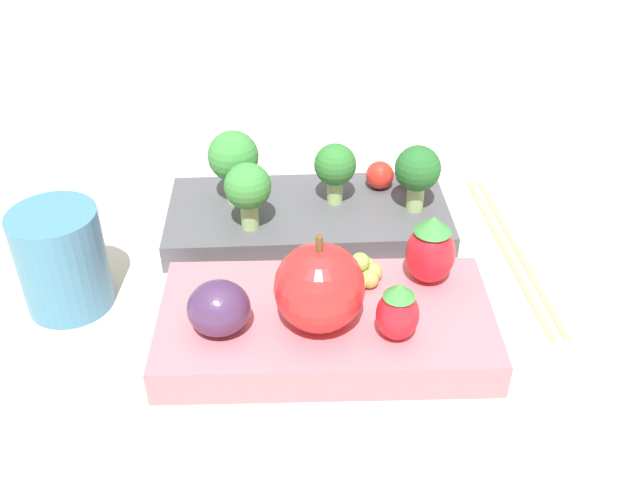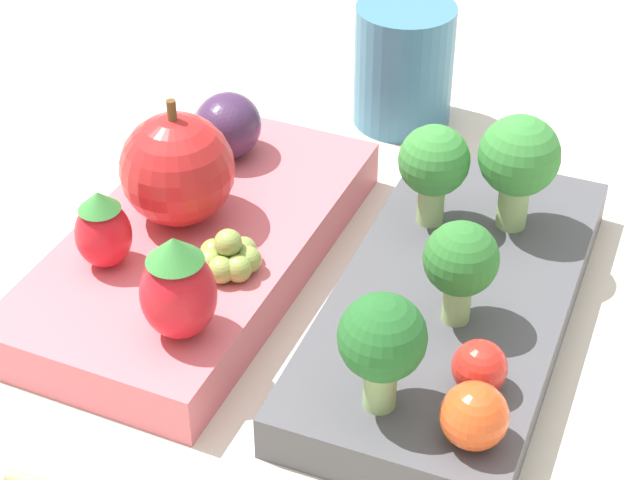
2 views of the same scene
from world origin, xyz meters
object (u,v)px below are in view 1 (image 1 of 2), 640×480
at_px(broccoli_floret_0, 418,171).
at_px(broccoli_floret_2, 233,159).
at_px(broccoli_floret_1, 335,167).
at_px(cherry_tomato_1, 414,169).
at_px(drinking_cup, 62,260).
at_px(chopsticks_pair, 512,248).
at_px(grape_cluster, 360,272).
at_px(cherry_tomato_0, 380,175).
at_px(strawberry_1, 431,250).
at_px(strawberry_0, 398,311).
at_px(bento_box_fruit, 327,325).
at_px(apple, 319,287).
at_px(broccoli_floret_3, 248,189).
at_px(plum, 219,308).
at_px(bento_box_savoury, 314,218).

relative_size(broccoli_floret_0, broccoli_floret_2, 0.90).
xyz_separation_m(broccoli_floret_1, cherry_tomato_1, (0.07, 0.02, -0.02)).
xyz_separation_m(drinking_cup, chopsticks_pair, (0.34, 0.03, -0.03)).
xyz_separation_m(grape_cluster, drinking_cup, (-0.20, 0.03, 0.00)).
bearing_deg(drinking_cup, grape_cluster, -7.96).
xyz_separation_m(cherry_tomato_0, strawberry_1, (0.01, -0.13, 0.02)).
bearing_deg(strawberry_0, cherry_tomato_0, 83.43).
bearing_deg(bento_box_fruit, strawberry_0, -35.11).
height_order(bento_box_fruit, apple, apple).
relative_size(broccoli_floret_3, apple, 0.81).
xyz_separation_m(apple, strawberry_1, (0.08, 0.04, -0.00)).
bearing_deg(chopsticks_pair, cherry_tomato_0, 143.64).
height_order(apple, drinking_cup, apple).
bearing_deg(plum, bento_box_fruit, 9.45).
height_order(broccoli_floret_3, grape_cluster, broccoli_floret_3).
height_order(broccoli_floret_2, grape_cluster, broccoli_floret_2).
height_order(broccoli_floret_2, strawberry_0, broccoli_floret_2).
relative_size(grape_cluster, drinking_cup, 0.41).
distance_m(broccoli_floret_2, grape_cluster, 0.15).
distance_m(broccoli_floret_1, strawberry_0, 0.17).
xyz_separation_m(cherry_tomato_0, strawberry_0, (-0.02, -0.19, 0.01)).
bearing_deg(broccoli_floret_3, chopsticks_pair, -5.98).
distance_m(grape_cluster, drinking_cup, 0.21).
relative_size(cherry_tomato_1, grape_cluster, 0.89).
distance_m(broccoli_floret_1, strawberry_1, 0.12).
distance_m(cherry_tomato_0, drinking_cup, 0.26).
bearing_deg(broccoli_floret_3, cherry_tomato_0, 24.01).
bearing_deg(strawberry_1, chopsticks_pair, 35.67).
height_order(bento_box_fruit, grape_cluster, grape_cluster).
bearing_deg(strawberry_1, broccoli_floret_3, 145.95).
relative_size(broccoli_floret_1, cherry_tomato_1, 1.86).
bearing_deg(plum, apple, 0.59).
bearing_deg(broccoli_floret_1, bento_box_savoury, -163.25).
bearing_deg(cherry_tomato_0, grape_cluster, -105.69).
bearing_deg(drinking_cup, strawberry_1, -7.07).
distance_m(broccoli_floret_3, strawberry_1, 0.15).
bearing_deg(cherry_tomato_1, broccoli_floret_2, -174.85).
bearing_deg(grape_cluster, drinking_cup, 172.04).
bearing_deg(chopsticks_pair, broccoli_floret_1, 159.25).
xyz_separation_m(broccoli_floret_1, drinking_cup, (-0.20, -0.08, -0.02)).
height_order(bento_box_fruit, broccoli_floret_3, broccoli_floret_3).
height_order(apple, chopsticks_pair, apple).
height_order(bento_box_savoury, bento_box_fruit, bento_box_fruit).
distance_m(bento_box_savoury, drinking_cup, 0.20).
bearing_deg(chopsticks_pair, broccoli_floret_3, 174.02).
xyz_separation_m(strawberry_1, grape_cluster, (-0.05, 0.00, -0.02)).
distance_m(broccoli_floret_3, cherry_tomato_1, 0.15).
bearing_deg(broccoli_floret_1, chopsticks_pair, -20.75).
relative_size(cherry_tomato_1, chopsticks_pair, 0.13).
bearing_deg(drinking_cup, plum, -32.35).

